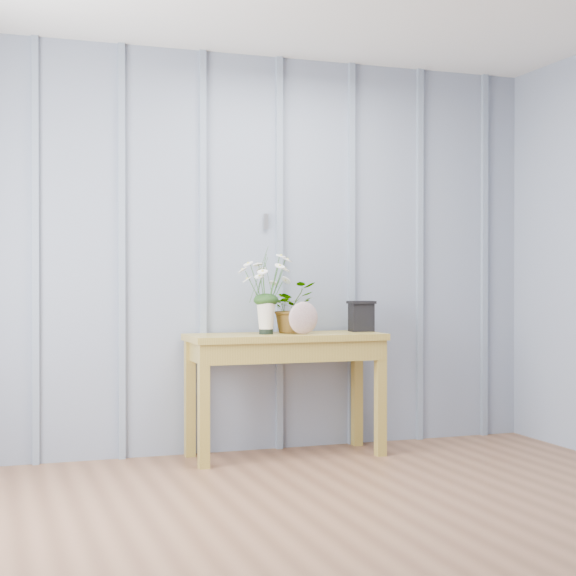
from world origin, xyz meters
name	(u,v)px	position (x,y,z in m)	size (l,w,h in m)	color
ground	(400,557)	(0.00, 0.00, 0.00)	(4.50, 4.50, 0.00)	brown
room_shell	(316,93)	(0.00, 0.92, 1.99)	(4.00, 4.50, 2.50)	#838DA1
sideboard	(285,352)	(0.21, 1.99, 0.64)	(1.20, 0.45, 0.75)	olive
daisy_vase	(266,279)	(0.08, 1.99, 1.09)	(0.38, 0.29, 0.54)	black
spider_plant	(291,307)	(0.27, 2.06, 0.91)	(0.29, 0.25, 0.32)	#163613
felt_disc_vessel	(303,318)	(0.29, 1.90, 0.85)	(0.20, 0.06, 0.20)	#854C5C
carved_box	(361,316)	(0.74, 2.05, 0.85)	(0.17, 0.13, 0.20)	black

